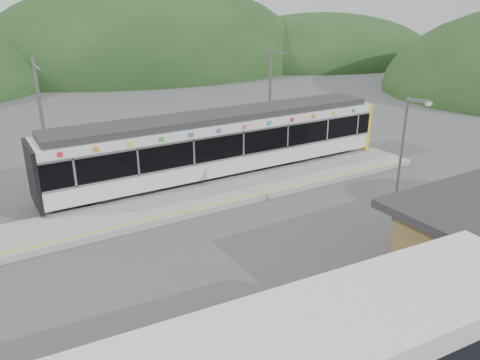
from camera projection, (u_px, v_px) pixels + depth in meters
ground at (248, 222)px, 21.56m from camera, size 120.00×120.00×0.00m
hills at (288, 167)px, 28.78m from camera, size 146.00×149.00×26.00m
platform at (215, 195)px, 24.15m from camera, size 26.00×3.20×0.30m
yellow_line at (227, 201)px, 23.05m from camera, size 26.00×0.10×0.01m
train at (223, 142)px, 26.59m from camera, size 20.44×3.01×3.74m
catenary_mast_west at (43, 125)px, 23.74m from camera, size 0.18×1.80×7.00m
catenary_mast_east at (270, 98)px, 30.49m from camera, size 0.18×1.80×7.00m
lamp_post at (404, 150)px, 20.38m from camera, size 0.48×1.07×5.74m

